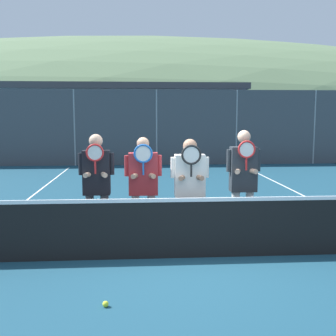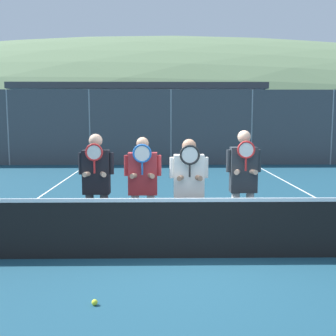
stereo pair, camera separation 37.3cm
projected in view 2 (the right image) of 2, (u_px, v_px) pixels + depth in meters
ground_plane at (188, 258)px, 6.25m from camera, size 120.00×120.00×0.00m
hill_distant at (164, 128)px, 66.19m from camera, size 129.28×71.82×25.14m
clubhouse_building at (140, 117)px, 26.53m from camera, size 14.86×5.50×3.95m
fence_back at (171, 128)px, 17.68m from camera, size 20.53×0.06×3.16m
tennis_net at (188, 227)px, 6.19m from camera, size 9.58×0.09×1.01m
court_line_left_sideline at (17, 212)px, 9.18m from camera, size 0.05×16.00×0.01m
player_leftmost at (96, 181)px, 6.64m from camera, size 0.56×0.34×1.82m
player_center_left at (143, 182)px, 6.72m from camera, size 0.60×0.34×1.76m
player_center_right at (189, 183)px, 6.59m from camera, size 0.61×0.34×1.74m
player_rightmost at (243, 180)px, 6.64m from camera, size 0.55×0.34×1.87m
car_far_left at (56, 139)px, 21.13m from camera, size 4.40×2.00×1.79m
car_left_of_center at (161, 140)px, 20.96m from camera, size 4.71×1.90×1.68m
car_center at (268, 139)px, 20.97m from camera, size 4.55×1.91×1.74m
tennis_ball_on_court at (95, 302)px, 4.70m from camera, size 0.07×0.07×0.07m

